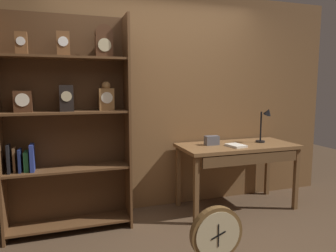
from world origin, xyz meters
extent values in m
cube|color=brown|center=(0.00, 1.38, 1.30)|extent=(4.80, 0.05, 2.60)
cube|color=brown|center=(-0.44, 0.97, 1.10)|extent=(0.03, 0.30, 2.20)
cube|color=#4B2F1A|center=(-1.05, 1.12, 1.10)|extent=(1.23, 0.01, 2.20)
cube|color=brown|center=(-1.05, 0.97, 0.09)|extent=(1.18, 0.29, 0.02)
cube|color=brown|center=(-1.05, 0.97, 0.66)|extent=(1.18, 0.29, 0.02)
cube|color=brown|center=(-1.05, 0.97, 1.23)|extent=(1.18, 0.29, 0.02)
cube|color=brown|center=(-1.05, 0.97, 1.76)|extent=(1.18, 0.29, 0.02)
cube|color=brown|center=(-1.41, 0.95, 1.87)|extent=(0.10, 0.07, 0.21)
cylinder|color=silver|center=(-1.41, 0.91, 1.89)|extent=(0.08, 0.01, 0.08)
cube|color=#472816|center=(-1.43, 0.99, 1.34)|extent=(0.16, 0.09, 0.20)
cylinder|color=silver|center=(-1.43, 0.94, 1.36)|extent=(0.12, 0.01, 0.12)
cube|color=brown|center=(-1.05, 0.97, 1.88)|extent=(0.12, 0.08, 0.23)
cylinder|color=white|center=(-1.05, 0.93, 1.90)|extent=(0.09, 0.01, 0.09)
cube|color=black|center=(-1.04, 0.96, 1.37)|extent=(0.13, 0.11, 0.25)
cylinder|color=#C6B78C|center=(-1.04, 0.90, 1.39)|extent=(0.10, 0.01, 0.10)
cube|color=#472816|center=(-0.67, 0.96, 1.87)|extent=(0.17, 0.11, 0.20)
cylinder|color=#472816|center=(-0.67, 0.96, 2.00)|extent=(0.17, 0.11, 0.17)
cylinder|color=#C6B78C|center=(-0.67, 0.90, 1.88)|extent=(0.13, 0.01, 0.13)
cube|color=olive|center=(-0.66, 0.98, 1.35)|extent=(0.15, 0.09, 0.22)
sphere|color=olive|center=(-0.66, 0.98, 1.49)|extent=(0.09, 0.09, 0.09)
cylinder|color=silver|center=(-0.66, 0.92, 1.37)|extent=(0.11, 0.01, 0.11)
cube|color=black|center=(-1.58, 0.96, 0.81)|extent=(0.02, 0.13, 0.27)
cube|color=brown|center=(-1.54, 0.99, 0.79)|extent=(0.02, 0.12, 0.23)
cube|color=#19234C|center=(-1.49, 0.97, 0.78)|extent=(0.02, 0.14, 0.22)
cube|color=#236638|center=(-1.43, 0.99, 0.77)|extent=(0.04, 0.16, 0.19)
cube|color=navy|center=(-1.38, 0.97, 0.80)|extent=(0.04, 0.16, 0.26)
cube|color=brown|center=(0.89, 0.99, 0.77)|extent=(1.41, 0.65, 0.04)
cube|color=brown|center=(0.24, 0.72, 0.38)|extent=(0.05, 0.05, 0.75)
cube|color=brown|center=(1.55, 0.72, 0.38)|extent=(0.05, 0.05, 0.75)
cube|color=brown|center=(0.24, 1.27, 0.38)|extent=(0.05, 0.05, 0.75)
cube|color=brown|center=(1.55, 1.27, 0.38)|extent=(0.05, 0.05, 0.75)
cube|color=brown|center=(0.89, 0.69, 0.68)|extent=(1.20, 0.03, 0.12)
cylinder|color=black|center=(1.24, 1.03, 0.80)|extent=(0.11, 0.11, 0.02)
cylinder|color=black|center=(1.24, 1.03, 0.99)|extent=(0.02, 0.02, 0.36)
cone|color=black|center=(1.30, 0.98, 1.17)|extent=(0.12, 0.14, 0.11)
cube|color=#595960|center=(0.58, 1.06, 0.84)|extent=(0.17, 0.09, 0.11)
cube|color=silver|center=(0.80, 0.87, 0.80)|extent=(0.19, 0.24, 0.02)
cylinder|color=brown|center=(0.09, -0.03, 0.27)|extent=(0.46, 0.06, 0.46)
cylinder|color=#C6B78C|center=(0.09, -0.07, 0.27)|extent=(0.40, 0.01, 0.40)
cube|color=black|center=(0.09, -0.07, 0.27)|extent=(0.13, 0.01, 0.06)
cube|color=black|center=(0.09, -0.07, 0.27)|extent=(0.01, 0.01, 0.19)
camera|label=1|loc=(-1.06, -2.20, 1.48)|focal=32.94mm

